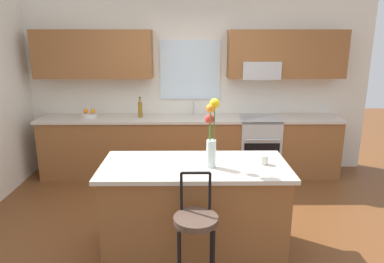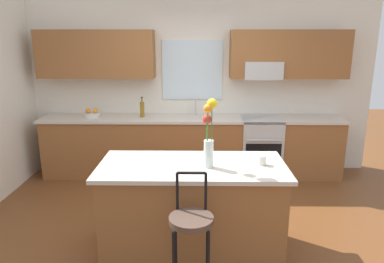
{
  "view_description": "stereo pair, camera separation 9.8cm",
  "coord_description": "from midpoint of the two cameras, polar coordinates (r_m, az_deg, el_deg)",
  "views": [
    {
      "loc": [
        -0.02,
        -3.55,
        2.09
      ],
      "look_at": [
        0.02,
        0.55,
        1.0
      ],
      "focal_mm": 33.18,
      "sensor_mm": 36.0,
      "label": 1
    },
    {
      "loc": [
        0.08,
        -3.55,
        2.09
      ],
      "look_at": [
        0.02,
        0.55,
        1.0
      ],
      "focal_mm": 33.18,
      "sensor_mm": 36.0,
      "label": 2
    }
  ],
  "objects": [
    {
      "name": "sink_faucet",
      "position": [
        5.49,
        -0.25,
        4.08
      ],
      "size": [
        0.02,
        0.13,
        0.23
      ],
      "color": "#B7BABC",
      "rests_on": "counter_run"
    },
    {
      "name": "ground_plane",
      "position": [
        4.12,
        -0.87,
        -15.6
      ],
      "size": [
        14.0,
        14.0,
        0.0
      ],
      "primitive_type": "plane",
      "color": "brown"
    },
    {
      "name": "fruit_bowl_oranges",
      "position": [
        5.59,
        -16.64,
        2.6
      ],
      "size": [
        0.24,
        0.24,
        0.13
      ],
      "color": "silver",
      "rests_on": "counter_run"
    },
    {
      "name": "mug_ceramic",
      "position": [
        3.44,
        10.66,
        -4.46
      ],
      "size": [
        0.08,
        0.08,
        0.09
      ],
      "primitive_type": "cylinder",
      "color": "silver",
      "rests_on": "kitchen_island"
    },
    {
      "name": "kitchen_island",
      "position": [
        3.58,
        -0.4,
        -12.19
      ],
      "size": [
        1.79,
        0.83,
        0.92
      ],
      "color": "brown",
      "rests_on": "ground"
    },
    {
      "name": "oven_range",
      "position": [
        5.57,
        10.04,
        -2.38
      ],
      "size": [
        0.6,
        0.64,
        0.92
      ],
      "color": "#B7BABC",
      "rests_on": "ground"
    },
    {
      "name": "bottle_olive_oil",
      "position": [
        5.41,
        -8.84,
        3.55
      ],
      "size": [
        0.06,
        0.06,
        0.31
      ],
      "color": "olive",
      "rests_on": "counter_run"
    },
    {
      "name": "bar_stool_near",
      "position": [
        2.94,
        -0.37,
        -14.77
      ],
      "size": [
        0.36,
        0.36,
        1.04
      ],
      "color": "black",
      "rests_on": "ground"
    },
    {
      "name": "back_wall_assembly",
      "position": [
        5.57,
        -0.61,
        8.9
      ],
      "size": [
        5.6,
        0.5,
        2.7
      ],
      "color": "silver",
      "rests_on": "ground"
    },
    {
      "name": "counter_run",
      "position": [
        5.5,
        -0.79,
        -2.31
      ],
      "size": [
        4.56,
        0.64,
        0.92
      ],
      "color": "brown",
      "rests_on": "ground"
    },
    {
      "name": "flower_vase",
      "position": [
        3.23,
        2.28,
        -0.28
      ],
      "size": [
        0.13,
        0.13,
        0.65
      ],
      "color": "silver",
      "rests_on": "kitchen_island"
    }
  ]
}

